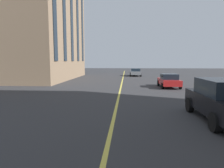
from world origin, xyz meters
TOP-DOWN VIEW (x-y plane):
  - lane_centre_line at (20.00, 0.00)m, footprint 80.00×0.16m
  - car_red_parked_a at (25.70, -4.90)m, footprint 3.90×1.89m
  - car_black_near at (14.13, -4.90)m, footprint 4.70×2.14m
  - car_grey_far at (41.28, -2.16)m, footprint 4.40×1.95m
  - building_left_near at (34.51, 13.91)m, footprint 17.63×12.94m

SIDE VIEW (x-z plane):
  - lane_centre_line at x=20.00m, z-range 0.00..0.01m
  - car_red_parked_a at x=25.70m, z-range 0.00..1.40m
  - car_grey_far at x=41.28m, z-range 0.02..1.39m
  - car_black_near at x=14.13m, z-range 0.03..1.91m
  - building_left_near at x=34.51m, z-range 0.00..19.24m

